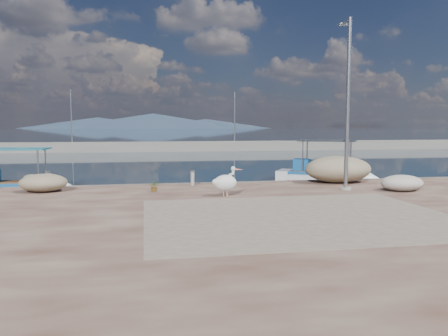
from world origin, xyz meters
The scene contains 15 objects.
ground centered at (0.00, 0.00, 0.00)m, with size 1400.00×1400.00×0.00m, color #162635.
quay centered at (0.00, -6.00, 0.25)m, with size 44.00×22.00×0.50m, color #49281F.
quay_patch centered at (1.00, -3.00, 0.50)m, with size 9.00×7.00×0.01m, color gray.
breakwater centered at (0.00, 40.00, 0.60)m, with size 120.00×2.20×7.50m.
mountains centered at (4.39, 650.00, 9.51)m, with size 370.00×280.00×22.00m.
boat_left centered at (-9.44, 6.96, 0.19)m, with size 5.19×1.93×2.46m.
boat_right centered at (6.79, 8.43, 0.22)m, with size 5.88×4.55×2.75m.
pelican centered at (-0.45, 0.96, 1.03)m, with size 1.18×0.62×1.13m.
lamp_post centered at (4.78, 1.79, 3.80)m, with size 0.44×0.96×7.00m.
bollard_near centered at (-1.36, 4.18, 0.87)m, with size 0.23×0.23×0.69m.
bollard_far centered at (-7.55, 4.60, 0.89)m, with size 0.24×0.24×0.73m.
potted_plant centered at (-3.07, 2.61, 0.73)m, with size 0.41×0.35×0.45m, color #33722D.
net_pile_b centered at (-7.48, 3.44, 0.86)m, with size 1.88×1.46×0.73m, color tan.
net_pile_d centered at (6.89, 1.04, 0.83)m, with size 1.75×1.32×0.66m, color beige.
net_pile_c centered at (5.50, 4.04, 1.12)m, with size 3.17×2.26×1.24m, color tan.
Camera 1 is at (-3.45, -15.04, 3.14)m, focal length 35.00 mm.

